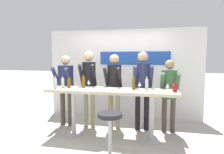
% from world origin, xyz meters
% --- Properties ---
extents(ground_plane, '(40.00, 40.00, 0.00)m').
position_xyz_m(ground_plane, '(0.00, 0.00, 0.00)').
color(ground_plane, '#B2ADA3').
extents(back_wall, '(4.32, 0.12, 2.49)m').
position_xyz_m(back_wall, '(0.00, 1.55, 1.25)').
color(back_wall, silver).
rests_on(back_wall, ground_plane).
extents(tasting_table, '(2.72, 0.68, 1.04)m').
position_xyz_m(tasting_table, '(0.00, 0.00, 0.91)').
color(tasting_table, beige).
rests_on(tasting_table, ground_plane).
extents(bar_stool, '(0.44, 0.44, 0.78)m').
position_xyz_m(bar_stool, '(0.16, -0.82, 0.52)').
color(bar_stool, '#B2B2B7').
rests_on(bar_stool, ground_plane).
extents(person_far_left, '(0.46, 0.57, 1.76)m').
position_xyz_m(person_far_left, '(-1.29, 0.58, 1.09)').
color(person_far_left, '#473D33').
rests_on(person_far_left, ground_plane).
extents(person_left, '(0.44, 0.58, 1.86)m').
position_xyz_m(person_left, '(-0.68, 0.58, 1.18)').
color(person_left, gray).
rests_on(person_left, ground_plane).
extents(person_center_left, '(0.39, 0.53, 1.78)m').
position_xyz_m(person_center_left, '(-0.06, 0.60, 1.12)').
color(person_center_left, gray).
rests_on(person_center_left, ground_plane).
extents(person_center, '(0.49, 0.61, 1.84)m').
position_xyz_m(person_center, '(0.61, 0.62, 1.15)').
color(person_center, black).
rests_on(person_center, ground_plane).
extents(person_center_right, '(0.41, 0.52, 1.66)m').
position_xyz_m(person_center_right, '(1.21, 0.60, 1.03)').
color(person_center_right, '#473D33').
rests_on(person_center_right, ground_plane).
extents(wine_bottle_0, '(0.07, 0.07, 0.31)m').
position_xyz_m(wine_bottle_0, '(-0.65, 0.11, 1.19)').
color(wine_bottle_0, brown).
rests_on(wine_bottle_0, tasting_table).
extents(wine_bottle_1, '(0.08, 0.08, 0.25)m').
position_xyz_m(wine_bottle_1, '(-0.96, 0.05, 1.16)').
color(wine_bottle_1, brown).
rests_on(wine_bottle_1, tasting_table).
extents(wine_bottle_2, '(0.07, 0.07, 0.29)m').
position_xyz_m(wine_bottle_2, '(0.73, 0.08, 1.18)').
color(wine_bottle_2, '#B7BCC1').
rests_on(wine_bottle_2, tasting_table).
extents(wine_bottle_3, '(0.07, 0.07, 0.29)m').
position_xyz_m(wine_bottle_3, '(-1.18, -0.16, 1.18)').
color(wine_bottle_3, '#B7BCC1').
rests_on(wine_bottle_3, tasting_table).
extents(wine_bottle_4, '(0.07, 0.07, 0.32)m').
position_xyz_m(wine_bottle_4, '(0.46, 0.09, 1.19)').
color(wine_bottle_4, brown).
rests_on(wine_bottle_4, tasting_table).
extents(wine_bottle_5, '(0.07, 0.07, 0.26)m').
position_xyz_m(wine_bottle_5, '(-1.08, -0.01, 1.17)').
color(wine_bottle_5, '#B7BCC1').
rests_on(wine_bottle_5, tasting_table).
extents(wine_glass_0, '(0.07, 0.07, 0.18)m').
position_xyz_m(wine_glass_0, '(-0.52, 0.11, 1.17)').
color(wine_glass_0, silver).
rests_on(wine_glass_0, tasting_table).
extents(wine_glass_1, '(0.07, 0.07, 0.18)m').
position_xyz_m(wine_glass_1, '(0.59, 0.02, 1.17)').
color(wine_glass_1, silver).
rests_on(wine_glass_1, tasting_table).
extents(wine_glass_2, '(0.07, 0.07, 0.18)m').
position_xyz_m(wine_glass_2, '(1.13, -0.11, 1.17)').
color(wine_glass_2, silver).
rests_on(wine_glass_2, tasting_table).
extents(decorative_vase, '(0.13, 0.13, 0.22)m').
position_xyz_m(decorative_vase, '(1.28, -0.03, 1.13)').
color(decorative_vase, maroon).
rests_on(decorative_vase, tasting_table).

